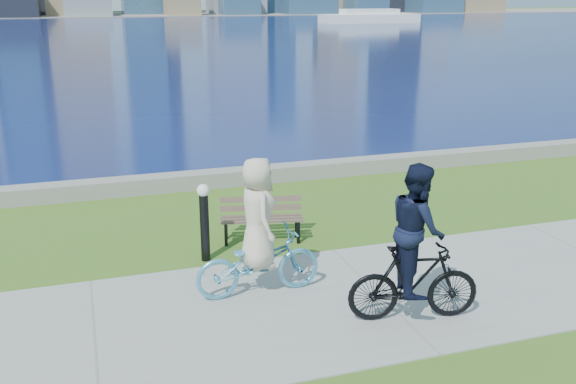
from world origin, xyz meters
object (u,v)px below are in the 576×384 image
cyclist_woman (258,245)px  bollard_lamp (204,217)px  park_bench (261,215)px  cyclist_man (415,256)px

cyclist_woman → bollard_lamp: bearing=17.4°
park_bench → bollard_lamp: 1.32m
bollard_lamp → cyclist_man: (2.25, -2.87, 0.18)m
park_bench → cyclist_woman: (-0.64, -2.09, 0.32)m
bollard_lamp → cyclist_woman: cyclist_woman is taller
cyclist_woman → cyclist_man: 2.25m
park_bench → cyclist_man: bearing=-59.2°
park_bench → cyclist_man: cyclist_man is taller
bollard_lamp → cyclist_woman: size_ratio=0.64×
bollard_lamp → cyclist_woman: bearing=-71.6°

